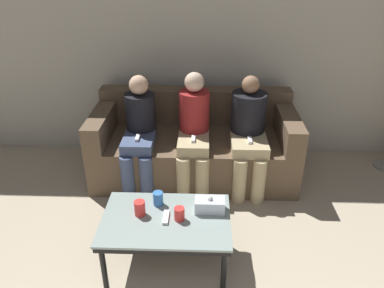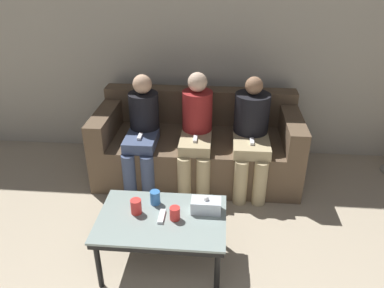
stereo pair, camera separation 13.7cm
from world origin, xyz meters
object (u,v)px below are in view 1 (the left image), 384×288
Objects in this scene: cup_near_right at (179,214)px; seated_person_left_end at (140,130)px; couch at (194,145)px; coffee_table at (166,223)px; seated_person_mid_left at (194,129)px; seated_person_mid_right at (249,130)px; cup_far_center at (140,208)px; game_remote at (166,217)px; tissue_box at (210,205)px; cup_near_left at (158,199)px.

seated_person_left_end is at bearing 111.94° from cup_near_right.
coffee_table is at bearing -96.87° from couch.
seated_person_mid_left is at bearing 86.73° from cup_near_right.
seated_person_mid_right reaches higher than cup_near_right.
seated_person_mid_right is (0.89, 1.12, 0.11)m from cup_far_center.
couch is at bearing 74.94° from cup_far_center.
coffee_table is at bearing -11.24° from cup_far_center.
seated_person_mid_right reaches higher than couch.
couch is at bearing 22.54° from seated_person_left_end.
coffee_table is at bearing -86.42° from game_remote.
couch is at bearing 87.24° from cup_near_right.
cup_near_right is at bearing -4.39° from game_remote.
seated_person_left_end is 1.06m from seated_person_mid_right.
tissue_box is 1.47× the size of game_remote.
coffee_table is 1.18m from seated_person_mid_left.
cup_near_left is at bearing -103.58° from seated_person_mid_left.
game_remote is (-0.00, 0.00, 0.05)m from coffee_table.
cup_near_right is at bearing -117.11° from seated_person_mid_right.
cup_far_center is 0.76× the size of game_remote.
cup_far_center is 0.52× the size of tissue_box.
seated_person_mid_left is 1.02× the size of seated_person_mid_right.
cup_near_left is at bearing -101.20° from couch.
seated_person_mid_right is (0.70, 1.16, 0.21)m from coffee_table.
seated_person_mid_right is at bearing 52.31° from cup_near_left.
cup_far_center is 0.20m from game_remote.
cup_near_right is 0.46× the size of tissue_box.
coffee_table is 8.13× the size of cup_far_center.
seated_person_mid_right reaches higher than seated_person_left_end.
coffee_table is 1.22m from seated_person_left_end.
tissue_box is at bearing 17.98° from coffee_table.
coffee_table is at bearing -72.28° from seated_person_left_end.
tissue_box is 1.13m from seated_person_mid_right.
seated_person_left_end reaches higher than cup_far_center.
game_remote is at bearing -11.24° from cup_far_center.
seated_person_mid_left reaches higher than tissue_box.
coffee_table is at bearing 175.61° from cup_near_right.
cup_far_center is at bearing 171.05° from cup_near_right.
couch reaches higher than cup_near_left.
cup_near_left reaches higher than coffee_table.
couch is 13.69× the size of game_remote.
couch is at bearing 96.81° from tissue_box.
cup_near_right is at bearing -153.13° from tissue_box.
cup_near_right is 1.25m from seated_person_left_end.
seated_person_mid_left is at bearing 72.18° from cup_far_center.
seated_person_mid_left is at bearing -179.00° from seated_person_mid_right.
seated_person_left_end is 0.97× the size of seated_person_mid_left.
game_remote is at bearing -120.97° from seated_person_mid_right.
cup_near_left is 1.26m from seated_person_mid_right.
seated_person_mid_left reaches higher than cup_far_center.
cup_far_center is at bearing -105.06° from couch.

